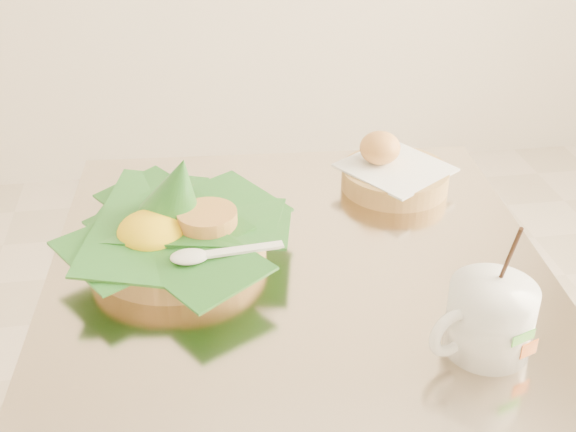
{
  "coord_description": "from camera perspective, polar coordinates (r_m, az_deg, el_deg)",
  "views": [
    {
      "loc": [
        -0.03,
        -0.82,
        1.33
      ],
      "look_at": [
        0.1,
        0.03,
        0.82
      ],
      "focal_mm": 45.0,
      "sensor_mm": 36.0,
      "label": 1
    }
  ],
  "objects": [
    {
      "name": "cafe_table",
      "position": [
        1.17,
        0.69,
        -12.42
      ],
      "size": [
        0.74,
        0.74,
        0.75
      ],
      "rotation": [
        0.0,
        0.0,
        -0.06
      ],
      "color": "gray",
      "rests_on": "floor"
    },
    {
      "name": "rice_basket",
      "position": [
        1.04,
        -8.84,
        -0.88
      ],
      "size": [
        0.32,
        0.32,
        0.16
      ],
      "rotation": [
        0.0,
        0.0,
        0.41
      ],
      "color": "tan",
      "rests_on": "cafe_table"
    },
    {
      "name": "bread_basket",
      "position": [
        1.22,
        8.25,
        3.46
      ],
      "size": [
        0.21,
        0.21,
        0.09
      ],
      "rotation": [
        0.0,
        0.0,
        -0.18
      ],
      "color": "tan",
      "rests_on": "cafe_table"
    },
    {
      "name": "coffee_mug",
      "position": [
        0.88,
        15.54,
        -7.74
      ],
      "size": [
        0.14,
        0.11,
        0.18
      ],
      "rotation": [
        0.0,
        0.0,
        0.36
      ],
      "color": "white",
      "rests_on": "cafe_table"
    }
  ]
}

